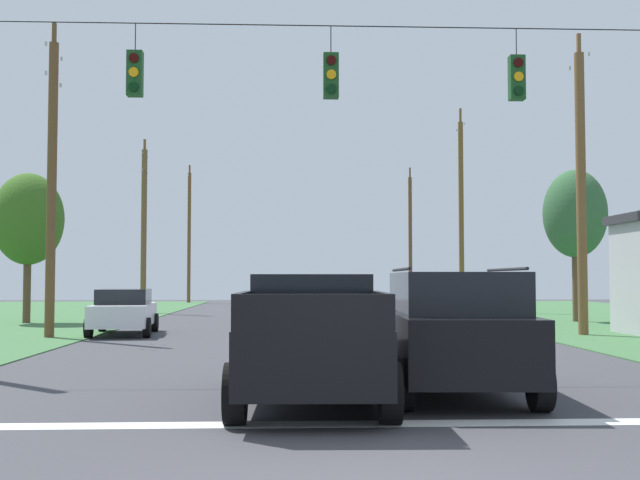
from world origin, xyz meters
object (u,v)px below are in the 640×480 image
(utility_pole_mid_right, at_px, (581,189))
(tree_roadside_far_right, at_px, (575,214))
(suv_black, at_px, (453,329))
(utility_pole_far_left, at_px, (52,181))
(tree_roadside_right, at_px, (28,220))
(utility_pole_far_right, at_px, (461,213))
(utility_pole_distant_left, at_px, (189,235))
(pickup_truck, at_px, (312,338))
(overhead_signal_span, at_px, (317,166))
(utility_pole_distant_right, at_px, (144,227))
(utility_pole_near_left, at_px, (410,235))
(distant_car_crossing_white, at_px, (124,311))

(utility_pole_mid_right, distance_m, tree_roadside_far_right, 8.09)
(suv_black, height_order, utility_pole_far_left, utility_pole_far_left)
(tree_roadside_right, bearing_deg, utility_pole_far_right, 26.49)
(utility_pole_distant_left, bearing_deg, pickup_truck, -80.61)
(overhead_signal_span, height_order, utility_pole_far_left, utility_pole_far_left)
(overhead_signal_span, bearing_deg, suv_black, -59.51)
(overhead_signal_span, height_order, tree_roadside_far_right, overhead_signal_span)
(suv_black, bearing_deg, utility_pole_distant_right, 109.44)
(utility_pole_near_left, bearing_deg, suv_black, -98.30)
(pickup_truck, distance_m, tree_roadside_far_right, 24.29)
(suv_black, xyz_separation_m, utility_pole_mid_right, (7.04, 12.60, 3.78))
(distant_car_crossing_white, height_order, utility_pole_near_left, utility_pole_near_left)
(utility_pole_far_right, bearing_deg, suv_black, -103.09)
(tree_roadside_far_right, bearing_deg, distant_car_crossing_white, -159.67)
(utility_pole_mid_right, xyz_separation_m, tree_roadside_right, (-20.53, 7.57, -0.51))
(overhead_signal_span, relative_size, suv_black, 3.24)
(pickup_truck, relative_size, utility_pole_far_right, 0.48)
(pickup_truck, bearing_deg, distant_car_crossing_white, 112.31)
(utility_pole_mid_right, bearing_deg, tree_roadside_far_right, 70.76)
(suv_black, relative_size, utility_pole_far_left, 0.49)
(suv_black, xyz_separation_m, utility_pole_far_left, (-10.17, 12.24, 3.91))
(utility_pole_distant_right, relative_size, utility_pole_distant_left, 0.89)
(utility_pole_distant_right, height_order, tree_roadside_far_right, utility_pole_distant_right)
(pickup_truck, xyz_separation_m, utility_pole_far_left, (-7.85, 12.79, 4.00))
(pickup_truck, height_order, utility_pole_far_right, utility_pole_far_right)
(suv_black, height_order, utility_pole_far_right, utility_pole_far_right)
(utility_pole_distant_left, distance_m, tree_roadside_far_right, 33.18)
(utility_pole_far_left, xyz_separation_m, tree_roadside_far_right, (19.87, 8.00, -0.34))
(pickup_truck, height_order, tree_roadside_far_right, tree_roadside_far_right)
(distant_car_crossing_white, relative_size, tree_roadside_far_right, 0.68)
(overhead_signal_span, height_order, suv_black, overhead_signal_span)
(utility_pole_near_left, relative_size, utility_pole_distant_right, 1.12)
(utility_pole_mid_right, distance_m, utility_pole_distant_right, 24.30)
(overhead_signal_span, distance_m, tree_roadside_far_right, 20.45)
(utility_pole_near_left, bearing_deg, distant_car_crossing_white, -113.96)
(suv_black, height_order, tree_roadside_far_right, tree_roadside_far_right)
(distant_car_crossing_white, bearing_deg, utility_pole_far_right, 47.83)
(utility_pole_mid_right, relative_size, utility_pole_distant_left, 0.96)
(distant_car_crossing_white, xyz_separation_m, utility_pole_mid_right, (15.17, -1.02, 4.05))
(pickup_truck, relative_size, tree_roadside_right, 0.87)
(utility_pole_far_left, height_order, utility_pole_distant_right, utility_pole_far_left)
(distant_car_crossing_white, relative_size, utility_pole_mid_right, 0.44)
(utility_pole_near_left, relative_size, tree_roadside_right, 1.68)
(utility_pole_distant_left, height_order, tree_roadside_right, utility_pole_distant_left)
(tree_roadside_right, xyz_separation_m, tree_roadside_far_right, (23.19, 0.07, 0.30))
(utility_pole_distant_left, bearing_deg, utility_pole_distant_right, -90.87)
(utility_pole_distant_left, relative_size, tree_roadside_right, 1.68)
(overhead_signal_span, distance_m, utility_pole_distant_left, 44.05)
(overhead_signal_span, distance_m, utility_pole_mid_right, 12.88)
(utility_pole_mid_right, bearing_deg, utility_pole_distant_right, 135.90)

